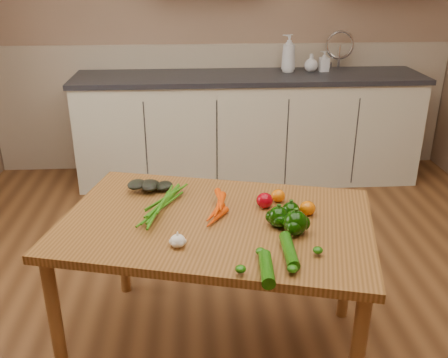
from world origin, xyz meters
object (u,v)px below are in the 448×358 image
object	(u,v)px
zucchini_b	(267,269)
table	(216,235)
carrot_bunch	(200,205)
garlic_bulb	(178,241)
soap_bottle_a	(289,53)
tomato_a	(265,200)
soap_bottle_c	(311,63)
zucchini_a	(289,251)
tomato_c	(308,208)
soap_bottle_b	(324,61)
pepper_b	(291,211)
pepper_a	(278,217)
pepper_c	(295,223)
leafy_greens	(149,183)
tomato_b	(278,196)

from	to	relation	value
zucchini_b	table	bearing A→B (deg)	109.92
carrot_bunch	zucchini_b	size ratio (longest dim) A/B	1.34
table	zucchini_b	xyz separation A→B (m)	(0.16, -0.43, 0.10)
garlic_bulb	soap_bottle_a	bearing A→B (deg)	70.33
table	carrot_bunch	bearing A→B (deg)	145.13
garlic_bulb	tomato_a	size ratio (longest dim) A/B	0.79
soap_bottle_c	carrot_bunch	distance (m)	2.36
zucchini_a	zucchini_b	xyz separation A→B (m)	(-0.10, -0.12, 0.00)
soap_bottle_a	tomato_c	bearing A→B (deg)	-17.20
tomato_a	carrot_bunch	bearing A→B (deg)	-175.41
soap_bottle_b	pepper_b	distance (m)	2.36
soap_bottle_a	carrot_bunch	size ratio (longest dim) A/B	1.23
soap_bottle_c	tomato_c	bearing A→B (deg)	-46.10
zucchini_b	soap_bottle_b	bearing A→B (deg)	72.12
soap_bottle_a	pepper_a	size ratio (longest dim) A/B	3.44
tomato_a	zucchini_a	world-z (taller)	tomato_a
soap_bottle_c	zucchini_a	size ratio (longest dim) A/B	0.66
soap_bottle_c	pepper_b	xyz separation A→B (m)	(-0.58, -2.24, -0.22)
soap_bottle_a	pepper_c	size ratio (longest dim) A/B	2.99
soap_bottle_b	soap_bottle_c	size ratio (longest dim) A/B	1.15
carrot_bunch	pepper_c	distance (m)	0.44
soap_bottle_c	pepper_a	distance (m)	2.40
pepper_c	pepper_b	bearing A→B (deg)	87.57
soap_bottle_a	soap_bottle_b	size ratio (longest dim) A/B	1.83
pepper_b	pepper_c	distance (m)	0.13
zucchini_b	soap_bottle_c	bearing A→B (deg)	74.26
soap_bottle_a	tomato_a	size ratio (longest dim) A/B	3.96
carrot_bunch	garlic_bulb	size ratio (longest dim) A/B	4.08
tomato_a	zucchini_b	size ratio (longest dim) A/B	0.42
table	pepper_b	distance (m)	0.34
pepper_a	tomato_a	bearing A→B (deg)	100.11
table	soap_bottle_c	world-z (taller)	soap_bottle_c
zucchini_b	pepper_a	bearing A→B (deg)	74.26
zucchini_a	zucchini_b	size ratio (longest dim) A/B	1.18
leafy_greens	soap_bottle_c	bearing A→B (deg)	57.82
leafy_greens	pepper_b	size ratio (longest dim) A/B	2.40
table	zucchini_b	distance (m)	0.47
table	zucchini_a	bearing A→B (deg)	-36.39
pepper_b	tomato_b	world-z (taller)	pepper_b
table	carrot_bunch	size ratio (longest dim) A/B	6.07
tomato_b	tomato_c	size ratio (longest dim) A/B	0.94
pepper_b	tomato_c	size ratio (longest dim) A/B	1.13
table	zucchini_b	world-z (taller)	zucchini_b
soap_bottle_a	garlic_bulb	world-z (taller)	soap_bottle_a
garlic_bulb	tomato_a	world-z (taller)	tomato_a
pepper_b	zucchini_a	size ratio (longest dim) A/B	0.36
soap_bottle_a	pepper_b	size ratio (longest dim) A/B	3.82
soap_bottle_c	carrot_bunch	world-z (taller)	soap_bottle_c
zucchini_b	pepper_c	bearing A→B (deg)	60.91
tomato_a	tomato_c	world-z (taller)	tomato_a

